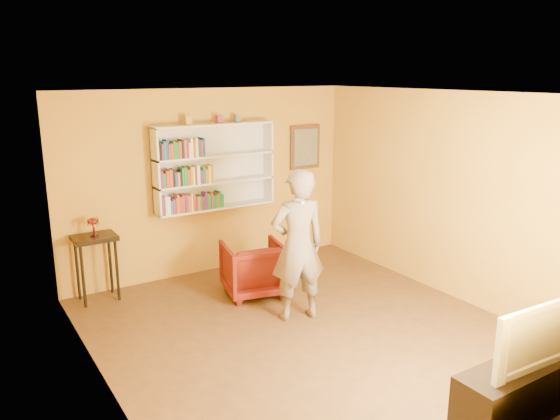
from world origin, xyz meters
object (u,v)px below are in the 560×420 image
object	(u,v)px
television	(528,333)
tv_cabinet	(521,389)
bookshelf	(213,166)
armchair	(253,268)
ruby_lustre	(93,223)
person	(298,246)
console_table	(95,247)

from	to	relation	value
television	tv_cabinet	bearing A→B (deg)	0.00
bookshelf	armchair	distance (m)	1.64
ruby_lustre	armchair	world-z (taller)	ruby_lustre
ruby_lustre	person	world-z (taller)	person
ruby_lustre	person	distance (m)	2.66
ruby_lustre	television	bearing A→B (deg)	-61.38
ruby_lustre	armchair	xyz separation A→B (m)	(1.82, -0.91, -0.69)
ruby_lustre	tv_cabinet	distance (m)	5.19
television	person	bearing A→B (deg)	104.45
bookshelf	tv_cabinet	xyz separation A→B (m)	(0.67, -4.66, -1.35)
person	television	bearing A→B (deg)	114.59
armchair	person	xyz separation A→B (m)	(0.08, -0.94, 0.56)
person	tv_cabinet	xyz separation A→B (m)	(0.55, -2.65, -0.68)
armchair	person	world-z (taller)	person
bookshelf	console_table	xyz separation A→B (m)	(-1.78, -0.16, -0.87)
person	tv_cabinet	bearing A→B (deg)	114.59
ruby_lustre	tv_cabinet	xyz separation A→B (m)	(2.46, -4.50, -0.81)
bookshelf	person	size ratio (longest dim) A/B	0.97
tv_cabinet	armchair	bearing A→B (deg)	99.98
armchair	console_table	bearing A→B (deg)	-13.59
tv_cabinet	television	xyz separation A→B (m)	(0.00, 0.00, 0.54)
bookshelf	person	world-z (taller)	bookshelf
ruby_lustre	television	size ratio (longest dim) A/B	0.23
ruby_lustre	television	distance (m)	5.13
ruby_lustre	television	xyz separation A→B (m)	(2.46, -4.50, -0.27)
bookshelf	ruby_lustre	bearing A→B (deg)	-174.89
bookshelf	television	bearing A→B (deg)	-81.79
bookshelf	armchair	bearing A→B (deg)	-87.81
console_table	bookshelf	bearing A→B (deg)	5.11
armchair	television	world-z (taller)	television
console_table	tv_cabinet	size ratio (longest dim) A/B	0.65
ruby_lustre	tv_cabinet	bearing A→B (deg)	-61.38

